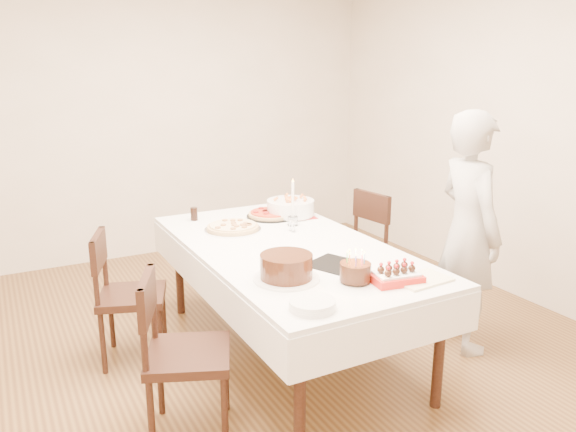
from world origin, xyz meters
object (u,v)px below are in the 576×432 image
pizza_white (233,227)px  cola_glass (194,214)px  pizza_pepperoni (271,214)px  taper_candle (293,202)px  pasta_bowl (290,207)px  birthday_cake (355,266)px  dining_table (288,300)px  chair_left_dessert (189,355)px  chair_left_savory (132,296)px  person (468,232)px  chair_right_savory (352,251)px  strawberry_box (396,276)px  layer_cake (286,267)px

pizza_white → cola_glass: (-0.15, 0.38, 0.03)m
pizza_pepperoni → taper_candle: 0.32m
pasta_bowl → taper_candle: 0.28m
pasta_bowl → birthday_cake: 1.40m
dining_table → chair_left_dessert: chair_left_dessert is taller
pizza_white → chair_left_dessert: bearing=-123.9°
chair_left_dessert → cola_glass: chair_left_dessert is taller
chair_left_savory → pizza_white: bearing=-154.6°
cola_glass → chair_left_savory: bearing=-142.3°
person → taper_candle: 1.21m
taper_candle → cola_glass: taper_candle is taller
chair_left_dessert → birthday_cake: (0.86, -0.21, 0.40)m
dining_table → pizza_white: pizza_white is taller
pasta_bowl → chair_left_savory: bearing=-169.9°
chair_left_dessert → person: size_ratio=0.55×
chair_right_savory → strawberry_box: 1.44m
chair_right_savory → chair_left_savory: 1.72m
dining_table → pasta_bowl: size_ratio=5.97×
chair_left_savory → pizza_pepperoni: chair_left_savory is taller
chair_left_dessert → birthday_cake: size_ratio=5.37×
pizza_pepperoni → chair_left_savory: bearing=-166.7°
person → pizza_pepperoni: (-0.89, 1.12, -0.03)m
dining_table → layer_cake: bearing=-119.1°
taper_candle → birthday_cake: taper_candle is taller
pizza_pepperoni → dining_table: bearing=-107.6°
birthday_cake → pizza_pepperoni: bearing=82.0°
person → cola_glass: person is taller
cola_glass → birthday_cake: bearing=-77.6°
cola_glass → taper_candle: bearing=-38.5°
pasta_bowl → layer_cake: layer_cake is taller
pasta_bowl → pizza_pepperoni: bearing=165.1°
chair_right_savory → layer_cake: size_ratio=2.52×
chair_right_savory → pizza_white: 1.04m
cola_glass → dining_table: bearing=-69.1°
pasta_bowl → dining_table: bearing=-119.7°
chair_left_savory → pizza_white: (0.74, 0.07, 0.34)m
chair_left_dessert → taper_candle: size_ratio=2.57×
taper_candle → birthday_cake: 1.14m
taper_candle → layer_cake: 1.06m
birthday_cake → taper_candle: bearing=78.2°
pizza_white → dining_table: bearing=-69.8°
chair_left_savory → taper_candle: (1.17, -0.01, 0.49)m
chair_left_savory → pizza_white: 0.81m
pizza_pepperoni → pasta_bowl: (0.15, -0.04, 0.04)m
pasta_bowl → birthday_cake: size_ratio=2.18×
cola_glass → birthday_cake: (0.35, -1.58, 0.04)m
pizza_white → taper_candle: bearing=-11.0°
pasta_bowl → birthday_cake: birthday_cake is taller
person → pizza_white: (-1.28, 0.93, -0.03)m
cola_glass → layer_cake: (0.04, -1.37, 0.02)m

